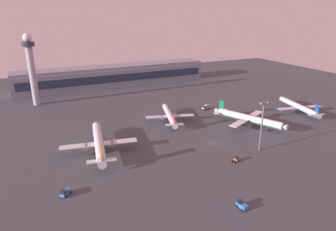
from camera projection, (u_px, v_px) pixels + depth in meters
name	position (u px, v px, depth m)	size (l,w,h in m)	color
ground_plane	(213.00, 143.00, 146.44)	(416.00, 416.00, 0.00)	#424449
terminal_building	(114.00, 75.00, 259.01)	(160.85, 22.40, 16.40)	gray
control_tower	(31.00, 65.00, 197.20)	(8.00, 8.00, 47.42)	#A8A8B2
airplane_near_gate	(248.00, 118.00, 167.61)	(31.99, 40.49, 11.00)	white
airplane_terminal_side	(99.00, 143.00, 136.26)	(34.40, 44.00, 11.32)	silver
airplane_far_stand	(299.00, 107.00, 188.67)	(29.38, 37.53, 9.69)	silver
airplane_mid_apron	(170.00, 116.00, 173.76)	(27.91, 35.54, 9.28)	silver
pushback_tug	(236.00, 159.00, 128.43)	(3.54, 2.92, 2.05)	#D85919
baggage_tractor	(65.00, 192.00, 104.78)	(4.32, 4.31, 2.25)	#3372BF
catering_truck	(206.00, 107.00, 196.07)	(5.95, 3.22, 3.05)	gray
cargo_loader	(242.00, 205.00, 97.94)	(2.18, 4.23, 2.25)	#3372BF
apron_light_central	(262.00, 123.00, 134.61)	(4.80, 0.90, 23.29)	slate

